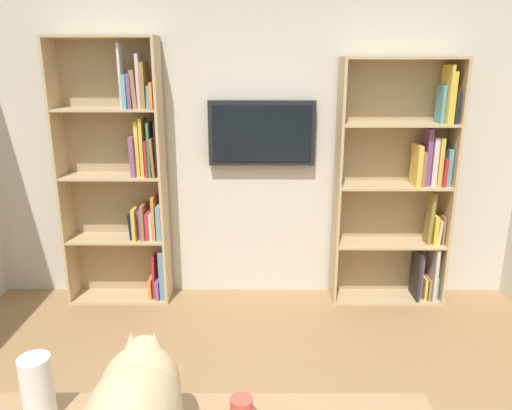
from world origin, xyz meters
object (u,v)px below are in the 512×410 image
at_px(bookshelf_left, 405,187).
at_px(paper_towel_roll, 37,388).
at_px(wall_mounted_tv, 262,133).
at_px(coffee_mug, 242,410).
at_px(bookshelf_right, 126,174).

height_order(bookshelf_left, paper_towel_roll, bookshelf_left).
distance_m(wall_mounted_tv, coffee_mug, 2.57).
xyz_separation_m(bookshelf_right, paper_towel_roll, (-0.30, 2.39, -0.24)).
bearing_deg(paper_towel_roll, bookshelf_right, -82.90).
height_order(wall_mounted_tv, paper_towel_roll, wall_mounted_tv).
bearing_deg(bookshelf_right, wall_mounted_tv, -175.76).
bearing_deg(paper_towel_roll, coffee_mug, 178.25).
height_order(bookshelf_right, coffee_mug, bookshelf_right).
distance_m(bookshelf_left, wall_mounted_tv, 1.25).
xyz_separation_m(bookshelf_right, wall_mounted_tv, (-1.10, -0.08, 0.32)).
bearing_deg(paper_towel_roll, wall_mounted_tv, -108.05).
bearing_deg(bookshelf_right, coffee_mug, 112.86).
distance_m(wall_mounted_tv, paper_towel_roll, 2.66).
relative_size(bookshelf_right, wall_mounted_tv, 2.50).
bearing_deg(wall_mounted_tv, bookshelf_left, 176.18).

